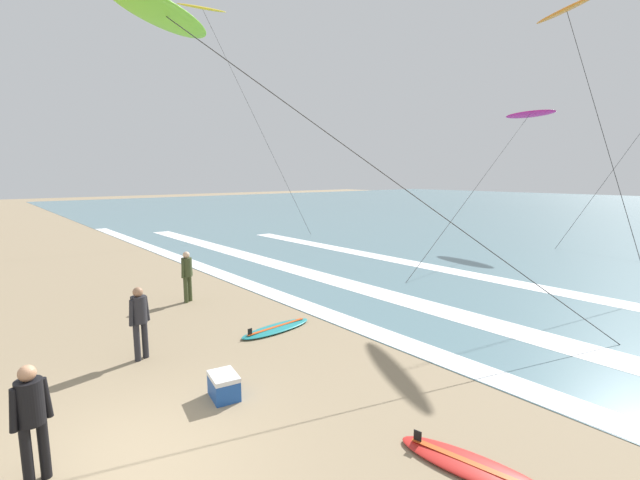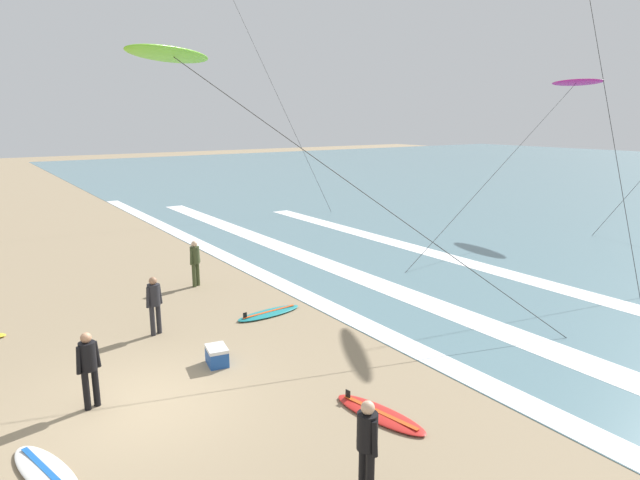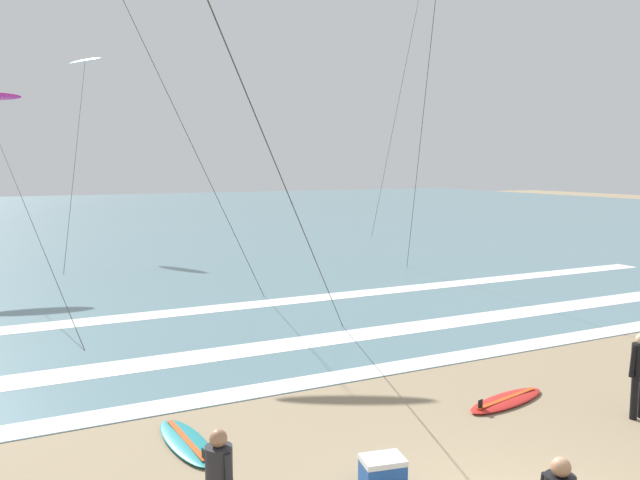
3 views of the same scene
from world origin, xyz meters
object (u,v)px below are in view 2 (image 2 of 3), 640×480
object	(u,v)px
surfboard_left_pile	(380,414)
cooler_box	(217,356)
kite_magenta_far_right	(576,83)
surfer_left_far	(88,363)
surfer_mid_group	(154,300)
surfboard_foreground_flat	(46,472)
surfer_foreground_main	(367,440)
surfboard_near_water	(269,313)
kite_lime_far_left	(172,56)
surfer_background_far	(195,259)

from	to	relation	value
surfboard_left_pile	cooler_box	xyz separation A→B (m)	(-3.90, -1.68, 0.18)
kite_magenta_far_right	surfer_left_far	bearing A→B (deg)	-77.18
surfer_mid_group	surfboard_foreground_flat	bearing A→B (deg)	-35.02
surfer_foreground_main	surfer_mid_group	size ratio (longest dim) A/B	1.00
surfer_mid_group	cooler_box	bearing A→B (deg)	12.89
surfer_left_far	surfboard_near_water	distance (m)	6.13
surfer_foreground_main	kite_lime_far_left	distance (m)	10.24
surfboard_left_pile	kite_lime_far_left	bearing A→B (deg)	-167.99
kite_magenta_far_right	cooler_box	size ratio (longest dim) A/B	21.52
kite_lime_far_left	cooler_box	bearing A→B (deg)	-6.28
surfer_mid_group	surfer_left_far	world-z (taller)	same
surfer_left_far	surfer_background_far	bearing A→B (deg)	143.49
kite_lime_far_left	kite_magenta_far_right	world-z (taller)	kite_magenta_far_right
surfer_foreground_main	surfer_mid_group	bearing A→B (deg)	-175.62
surfboard_left_pile	surfboard_foreground_flat	distance (m)	5.89
surfer_left_far	surfboard_near_water	xyz separation A→B (m)	(-2.59, 5.48, -0.91)
surfer_left_far	surfboard_left_pile	size ratio (longest dim) A/B	0.73
surfer_mid_group	surfboard_near_water	distance (m)	3.37
surfboard_near_water	kite_magenta_far_right	xyz separation A→B (m)	(-3.28, 20.29, 7.38)
surfboard_foreground_flat	cooler_box	distance (m)	4.52
surfer_mid_group	surfboard_foreground_flat	world-z (taller)	surfer_mid_group
surfer_foreground_main	kite_lime_far_left	world-z (taller)	kite_lime_far_left
surfer_mid_group	surfboard_foreground_flat	size ratio (longest dim) A/B	0.73
surfer_background_far	surfboard_left_pile	bearing A→B (deg)	-1.30
surfer_foreground_main	surfer_background_far	world-z (taller)	same
surfer_foreground_main	cooler_box	world-z (taller)	surfer_foreground_main
surfer_left_far	surfboard_left_pile	bearing A→B (deg)	52.27
kite_magenta_far_right	surfboard_left_pile	bearing A→B (deg)	-66.18
surfer_background_far	surfboard_foreground_flat	size ratio (longest dim) A/B	0.73
surfboard_left_pile	surfboard_foreground_flat	world-z (taller)	same
surfer_mid_group	cooler_box	xyz separation A→B (m)	(2.62, 0.60, -0.74)
surfboard_near_water	kite_lime_far_left	world-z (taller)	kite_lime_far_left
surfer_mid_group	cooler_box	world-z (taller)	surfer_mid_group
kite_magenta_far_right	kite_lime_far_left	bearing A→B (deg)	-82.82
surfer_mid_group	surfboard_left_pile	size ratio (longest dim) A/B	0.73
surfer_foreground_main	surfer_background_far	size ratio (longest dim) A/B	1.00
surfer_mid_group	cooler_box	size ratio (longest dim) A/B	2.34
kite_lime_far_left	kite_magenta_far_right	xyz separation A→B (m)	(-2.85, 22.62, 0.25)
surfboard_left_pile	cooler_box	distance (m)	4.24
surfboard_foreground_flat	surfer_mid_group	bearing A→B (deg)	144.98
surfboard_foreground_flat	kite_lime_far_left	size ratio (longest dim) A/B	0.23
surfboard_near_water	surfer_foreground_main	bearing A→B (deg)	-18.62
surfer_background_far	kite_lime_far_left	world-z (taller)	kite_lime_far_left
surfer_background_far	cooler_box	world-z (taller)	surfer_background_far
surfer_left_far	kite_magenta_far_right	size ratio (longest dim) A/B	0.11
surfboard_near_water	surfboard_left_pile	size ratio (longest dim) A/B	0.98
surfboard_near_water	kite_magenta_far_right	world-z (taller)	kite_magenta_far_right
surfer_background_far	surfboard_foreground_flat	distance (m)	10.14
surfer_left_far	surfer_foreground_main	bearing A→B (deg)	29.39
kite_lime_far_left	surfboard_foreground_flat	bearing A→B (deg)	-41.46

